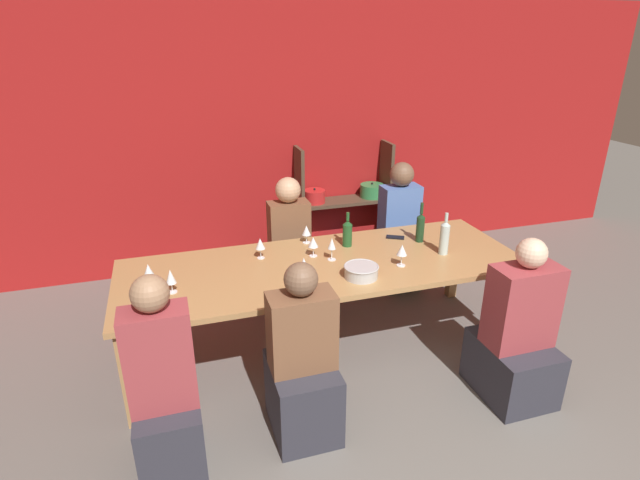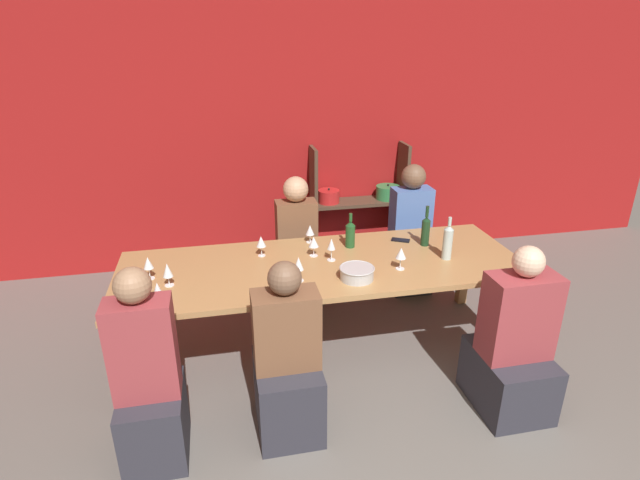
# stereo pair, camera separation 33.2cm
# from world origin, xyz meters

# --- Properties ---
(wall_back_red) EXTENTS (8.80, 0.06, 2.70)m
(wall_back_red) POSITION_xyz_m (0.00, 3.83, 1.35)
(wall_back_red) COLOR #A31919
(wall_back_red) RESTS_ON ground_plane
(shelf_unit) EXTENTS (1.03, 0.30, 1.27)m
(shelf_unit) POSITION_xyz_m (0.67, 3.63, 0.46)
(shelf_unit) COLOR #4C3828
(shelf_unit) RESTS_ON ground_plane
(dining_table) EXTENTS (3.02, 1.07, 0.75)m
(dining_table) POSITION_xyz_m (-0.09, 1.99, 0.68)
(dining_table) COLOR #AD7F4C
(dining_table) RESTS_ON ground_plane
(mixing_bowl) EXTENTS (0.25, 0.25, 0.09)m
(mixing_bowl) POSITION_xyz_m (0.10, 1.69, 0.80)
(mixing_bowl) COLOR #B7BABC
(mixing_bowl) RESTS_ON dining_table
(wine_bottle_green) EXTENTS (0.08, 0.08, 0.29)m
(wine_bottle_green) POSITION_xyz_m (0.20, 2.25, 0.86)
(wine_bottle_green) COLOR #1E4C23
(wine_bottle_green) RESTS_ON dining_table
(wine_bottle_dark) EXTENTS (0.07, 0.07, 0.34)m
(wine_bottle_dark) POSITION_xyz_m (0.80, 2.16, 0.88)
(wine_bottle_dark) COLOR #19381E
(wine_bottle_dark) RESTS_ON dining_table
(wine_bottle_amber) EXTENTS (0.07, 0.07, 0.34)m
(wine_bottle_amber) POSITION_xyz_m (0.86, 1.88, 0.89)
(wine_bottle_amber) COLOR #B2C6C1
(wine_bottle_amber) RESTS_ON dining_table
(wine_glass_red_a) EXTENTS (0.07, 0.07, 0.18)m
(wine_glass_red_a) POSITION_xyz_m (-0.31, 1.74, 0.88)
(wine_glass_red_a) COLOR white
(wine_glass_red_a) RESTS_ON dining_table
(wine_glass_white_a) EXTENTS (0.07, 0.07, 0.15)m
(wine_glass_white_a) POSITION_xyz_m (-0.10, 2.41, 0.85)
(wine_glass_white_a) COLOR white
(wine_glass_white_a) RESTS_ON dining_table
(wine_glass_red_b) EXTENTS (0.06, 0.06, 0.15)m
(wine_glass_red_b) POSITION_xyz_m (-1.24, 1.62, 0.85)
(wine_glass_red_b) COLOR white
(wine_glass_red_b) RESTS_ON dining_table
(wine_glass_white_b) EXTENTS (0.08, 0.08, 0.16)m
(wine_glass_white_b) POSITION_xyz_m (-0.13, 2.13, 0.86)
(wine_glass_white_b) COLOR white
(wine_glass_white_b) RESTS_ON dining_table
(wine_glass_red_c) EXTENTS (0.06, 0.06, 0.18)m
(wine_glass_red_c) POSITION_xyz_m (-0.01, 2.03, 0.88)
(wine_glass_red_c) COLOR white
(wine_glass_red_c) RESTS_ON dining_table
(wine_glass_white_c) EXTENTS (0.08, 0.08, 0.17)m
(wine_glass_white_c) POSITION_xyz_m (0.45, 1.78, 0.87)
(wine_glass_white_c) COLOR white
(wine_glass_white_c) RESTS_ON dining_table
(wine_glass_red_d) EXTENTS (0.07, 0.07, 0.16)m
(wine_glass_red_d) POSITION_xyz_m (-0.52, 2.22, 0.87)
(wine_glass_red_d) COLOR white
(wine_glass_red_d) RESTS_ON dining_table
(wine_glass_empty_a) EXTENTS (0.07, 0.07, 0.17)m
(wine_glass_empty_a) POSITION_xyz_m (-1.33, 1.99, 0.87)
(wine_glass_empty_a) COLOR white
(wine_glass_empty_a) RESTS_ON dining_table
(wine_glass_white_d) EXTENTS (0.07, 0.07, 0.17)m
(wine_glass_white_d) POSITION_xyz_m (-1.19, 1.86, 0.86)
(wine_glass_white_d) COLOR white
(wine_glass_white_d) RESTS_ON dining_table
(cell_phone) EXTENTS (0.17, 0.13, 0.01)m
(cell_phone) POSITION_xyz_m (0.64, 2.29, 0.75)
(cell_phone) COLOR black
(cell_phone) RESTS_ON dining_table
(person_near_a) EXTENTS (0.36, 0.45, 1.24)m
(person_near_a) POSITION_xyz_m (-1.29, 1.12, 0.46)
(person_near_a) COLOR #2D2D38
(person_near_a) RESTS_ON ground_plane
(person_far_a) EXTENTS (0.37, 0.46, 1.25)m
(person_far_a) POSITION_xyz_m (0.96, 2.85, 0.47)
(person_far_a) COLOR #2D2D38
(person_far_a) RESTS_ON ground_plane
(person_near_b) EXTENTS (0.39, 0.49, 1.17)m
(person_near_b) POSITION_xyz_m (-0.48, 1.18, 0.43)
(person_near_b) COLOR #2D2D38
(person_near_b) RESTS_ON ground_plane
(person_far_b) EXTENTS (0.36, 0.45, 1.20)m
(person_far_b) POSITION_xyz_m (-0.15, 2.82, 0.45)
(person_far_b) COLOR #2D2D38
(person_far_b) RESTS_ON ground_plane
(person_near_c) EXTENTS (0.44, 0.55, 1.17)m
(person_near_c) POSITION_xyz_m (0.99, 1.08, 0.42)
(person_near_c) COLOR #2D2D38
(person_near_c) RESTS_ON ground_plane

